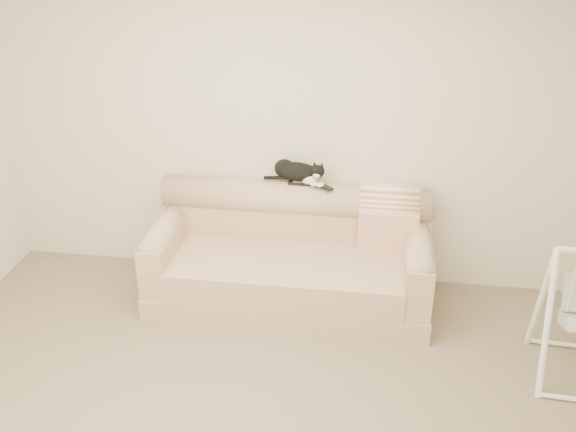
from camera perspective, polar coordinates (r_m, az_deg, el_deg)
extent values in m
cube|color=beige|center=(5.10, 0.94, 7.69)|extent=(5.00, 0.04, 2.60)
cube|color=tan|center=(5.21, 0.09, -6.69)|extent=(2.20, 0.90, 0.18)
cube|color=tan|center=(5.01, -0.08, -5.36)|extent=(1.80, 0.68, 0.24)
cube|color=tan|center=(5.33, 0.62, -1.65)|extent=(2.20, 0.22, 0.50)
cylinder|color=tan|center=(5.18, 0.64, 1.54)|extent=(2.16, 0.28, 0.28)
cube|color=tan|center=(5.27, -10.63, -2.99)|extent=(0.20, 0.88, 0.42)
cylinder|color=tan|center=(5.17, -10.82, -0.96)|extent=(0.18, 0.84, 0.18)
cube|color=tan|center=(5.03, 11.37, -4.58)|extent=(0.20, 0.88, 0.42)
cylinder|color=tan|center=(4.93, 11.58, -2.49)|extent=(0.18, 0.84, 0.18)
cube|color=black|center=(5.10, 1.02, 2.96)|extent=(0.18, 0.06, 0.02)
cube|color=gray|center=(5.09, 1.02, 3.10)|extent=(0.10, 0.04, 0.01)
cube|color=black|center=(5.05, 3.21, 2.65)|extent=(0.16, 0.15, 0.02)
ellipsoid|color=black|center=(5.09, 0.94, 3.96)|extent=(0.37, 0.23, 0.15)
ellipsoid|color=black|center=(5.14, -0.32, 4.26)|extent=(0.19, 0.18, 0.15)
ellipsoid|color=white|center=(5.06, 1.86, 3.39)|extent=(0.15, 0.12, 0.10)
ellipsoid|color=black|center=(5.00, 2.65, 3.98)|extent=(0.13, 0.13, 0.10)
ellipsoid|color=white|center=(4.97, 2.55, 3.63)|extent=(0.07, 0.06, 0.04)
sphere|color=#BF7272|center=(4.95, 2.48, 3.54)|extent=(0.01, 0.01, 0.01)
cone|color=black|center=(5.00, 2.38, 4.60)|extent=(0.04, 0.05, 0.05)
cone|color=black|center=(4.98, 3.03, 4.51)|extent=(0.06, 0.06, 0.05)
sphere|color=olive|center=(4.97, 2.31, 3.92)|extent=(0.02, 0.02, 0.02)
sphere|color=olive|center=(4.96, 2.73, 3.86)|extent=(0.02, 0.02, 0.02)
ellipsoid|color=white|center=(5.02, 2.35, 2.90)|extent=(0.08, 0.09, 0.03)
ellipsoid|color=white|center=(5.01, 2.87, 2.83)|extent=(0.08, 0.09, 0.03)
cylinder|color=black|center=(5.13, -1.10, 3.42)|extent=(0.19, 0.06, 0.03)
cylinder|color=#C77442|center=(5.15, 8.98, 1.02)|extent=(0.47, 0.33, 0.33)
cube|color=#C77442|center=(5.09, 8.82, -1.83)|extent=(0.47, 0.09, 0.42)
cylinder|color=white|center=(4.50, 22.06, -8.91)|extent=(0.06, 0.34, 0.96)
cylinder|color=white|center=(4.75, 21.57, -6.89)|extent=(0.06, 0.34, 0.96)
cylinder|color=white|center=(5.17, 23.55, -10.45)|extent=(0.55, 0.07, 0.03)
cylinder|color=white|center=(4.53, 24.04, -5.37)|extent=(0.02, 0.02, 0.45)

